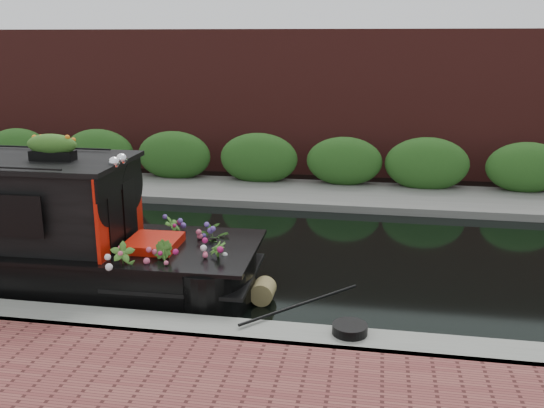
# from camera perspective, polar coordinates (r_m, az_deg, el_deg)

# --- Properties ---
(ground) EXTENTS (80.00, 80.00, 0.00)m
(ground) POSITION_cam_1_polar(r_m,az_deg,el_deg) (11.19, -7.06, -4.47)
(ground) COLOR black
(ground) RESTS_ON ground
(near_bank_coping) EXTENTS (40.00, 0.60, 0.50)m
(near_bank_coping) POSITION_cam_1_polar(r_m,az_deg,el_deg) (8.36, -13.78, -12.01)
(near_bank_coping) COLOR gray
(near_bank_coping) RESTS_ON ground
(far_bank_path) EXTENTS (40.00, 2.40, 0.34)m
(far_bank_path) POSITION_cam_1_polar(r_m,az_deg,el_deg) (15.07, -2.42, 0.88)
(far_bank_path) COLOR #61625E
(far_bank_path) RESTS_ON ground
(far_hedge) EXTENTS (40.00, 1.10, 2.80)m
(far_hedge) POSITION_cam_1_polar(r_m,az_deg,el_deg) (15.93, -1.73, 1.68)
(far_hedge) COLOR #26531B
(far_hedge) RESTS_ON ground
(far_brick_wall) EXTENTS (40.00, 1.00, 8.00)m
(far_brick_wall) POSITION_cam_1_polar(r_m,az_deg,el_deg) (17.93, -0.36, 3.25)
(far_brick_wall) COLOR #55201C
(far_brick_wall) RESTS_ON ground
(rope_fender) EXTENTS (0.34, 0.38, 0.34)m
(rope_fender) POSITION_cam_1_polar(r_m,az_deg,el_deg) (9.03, -0.83, -8.20)
(rope_fender) COLOR olive
(rope_fender) RESTS_ON ground
(coiled_mooring_rope) EXTENTS (0.44, 0.44, 0.12)m
(coiled_mooring_rope) POSITION_cam_1_polar(r_m,az_deg,el_deg) (7.70, 7.33, -11.59)
(coiled_mooring_rope) COLOR black
(coiled_mooring_rope) RESTS_ON near_bank_coping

